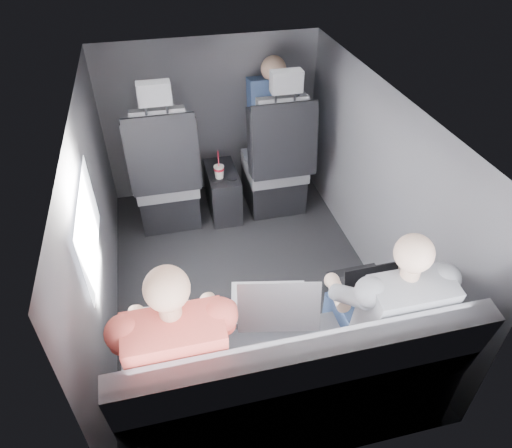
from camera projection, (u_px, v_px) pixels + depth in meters
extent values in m
plane|color=black|center=(246.00, 281.00, 3.28)|extent=(2.60, 2.60, 0.00)
plane|color=#B2B2AD|center=(242.00, 103.00, 2.45)|extent=(2.60, 2.60, 0.00)
cube|color=#56565B|center=(96.00, 226.00, 2.70)|extent=(0.02, 2.60, 1.35)
cube|color=#56565B|center=(376.00, 187.00, 3.03)|extent=(0.02, 2.60, 1.35)
cube|color=#56565B|center=(212.00, 118.00, 3.86)|extent=(1.80, 0.02, 1.35)
cube|color=#56565B|center=(312.00, 385.00, 1.87)|extent=(1.80, 0.02, 1.35)
cube|color=white|center=(89.00, 226.00, 2.34)|extent=(0.02, 0.75, 0.42)
cube|color=black|center=(284.00, 132.00, 3.39)|extent=(0.35, 0.11, 0.59)
cube|color=black|center=(169.00, 201.00, 3.81)|extent=(0.46, 0.48, 0.30)
cube|color=slate|center=(166.00, 179.00, 3.66)|extent=(0.48, 0.46, 0.14)
cube|color=slate|center=(162.00, 150.00, 3.27)|extent=(0.38, 0.18, 0.61)
cube|color=black|center=(132.00, 157.00, 3.25)|extent=(0.08, 0.21, 0.53)
cube|color=black|center=(193.00, 150.00, 3.33)|extent=(0.08, 0.21, 0.53)
cube|color=black|center=(163.00, 156.00, 3.23)|extent=(0.50, 0.11, 0.58)
cube|color=slate|center=(154.00, 93.00, 2.97)|extent=(0.22, 0.10, 0.15)
cube|color=black|center=(273.00, 187.00, 3.98)|extent=(0.46, 0.48, 0.30)
cube|color=slate|center=(274.00, 166.00, 3.82)|extent=(0.48, 0.46, 0.14)
cube|color=slate|center=(283.00, 137.00, 3.44)|extent=(0.38, 0.18, 0.61)
cube|color=black|center=(254.00, 143.00, 3.42)|extent=(0.08, 0.21, 0.53)
cube|color=black|center=(310.00, 137.00, 3.50)|extent=(0.08, 0.21, 0.53)
cube|color=black|center=(285.00, 142.00, 3.40)|extent=(0.50, 0.11, 0.58)
cube|color=slate|center=(286.00, 81.00, 3.14)|extent=(0.22, 0.10, 0.15)
cube|color=black|center=(223.00, 192.00, 3.83)|extent=(0.24, 0.48, 0.40)
cylinder|color=black|center=(218.00, 179.00, 3.61)|extent=(0.09, 0.09, 0.01)
cylinder|color=black|center=(232.00, 178.00, 3.63)|extent=(0.09, 0.09, 0.01)
cube|color=slate|center=(288.00, 387.00, 2.36)|extent=(1.60, 0.50, 0.45)
cube|color=slate|center=(308.00, 374.00, 1.91)|extent=(1.60, 0.17, 0.47)
cylinder|color=red|center=(219.00, 169.00, 3.57)|extent=(0.08, 0.08, 0.02)
cylinder|color=white|center=(219.00, 167.00, 3.56)|extent=(0.08, 0.08, 0.01)
cylinder|color=red|center=(218.00, 158.00, 3.51)|extent=(0.01, 0.01, 0.13)
cube|color=silver|center=(182.00, 320.00, 2.25)|extent=(0.36, 0.29, 0.02)
cube|color=silver|center=(182.00, 321.00, 2.23)|extent=(0.29, 0.17, 0.00)
cube|color=silver|center=(180.00, 308.00, 2.30)|extent=(0.11, 0.07, 0.00)
cube|color=silver|center=(183.00, 327.00, 2.06)|extent=(0.34, 0.12, 0.23)
cube|color=white|center=(183.00, 327.00, 2.06)|extent=(0.30, 0.10, 0.20)
cube|color=silver|center=(269.00, 301.00, 2.35)|extent=(0.44, 0.35, 0.02)
cube|color=silver|center=(270.00, 302.00, 2.33)|extent=(0.34, 0.21, 0.00)
cube|color=silver|center=(265.00, 289.00, 2.40)|extent=(0.13, 0.08, 0.00)
cube|color=silver|center=(279.00, 308.00, 2.13)|extent=(0.40, 0.16, 0.26)
cube|color=white|center=(279.00, 307.00, 2.14)|extent=(0.35, 0.13, 0.22)
cube|color=black|center=(358.00, 281.00, 2.46)|extent=(0.30, 0.21, 0.02)
cube|color=black|center=(359.00, 282.00, 2.44)|extent=(0.24, 0.12, 0.00)
cube|color=black|center=(354.00, 272.00, 2.50)|extent=(0.09, 0.05, 0.00)
cube|color=black|center=(371.00, 284.00, 2.30)|extent=(0.29, 0.07, 0.20)
cube|color=white|center=(370.00, 283.00, 2.30)|extent=(0.26, 0.05, 0.17)
cube|color=#2F3034|center=(157.00, 358.00, 2.16)|extent=(0.15, 0.43, 0.13)
cube|color=#2F3034|center=(202.00, 350.00, 2.20)|extent=(0.15, 0.43, 0.13)
cube|color=#2F3034|center=(161.00, 357.00, 2.51)|extent=(0.13, 0.13, 0.45)
cube|color=#2F3034|center=(200.00, 349.00, 2.55)|extent=(0.13, 0.13, 0.45)
cube|color=#D74B47|center=(178.00, 358.00, 1.88)|extent=(0.39, 0.26, 0.53)
sphere|color=#D7A786|center=(167.00, 288.00, 1.67)|extent=(0.18, 0.18, 0.18)
cylinder|color=#D7A786|center=(132.00, 328.00, 2.11)|extent=(0.11, 0.27, 0.12)
cylinder|color=#D7A786|center=(215.00, 313.00, 2.19)|extent=(0.11, 0.27, 0.12)
cube|color=navy|center=(355.00, 320.00, 2.35)|extent=(0.14, 0.41, 0.12)
cube|color=navy|center=(392.00, 313.00, 2.39)|extent=(0.14, 0.41, 0.12)
cube|color=navy|center=(335.00, 324.00, 2.69)|extent=(0.12, 0.12, 0.45)
cube|color=navy|center=(367.00, 318.00, 2.73)|extent=(0.12, 0.12, 0.45)
cube|color=slate|center=(401.00, 317.00, 2.08)|extent=(0.37, 0.25, 0.50)
sphere|color=beige|center=(414.00, 253.00, 1.88)|extent=(0.17, 0.17, 0.17)
cylinder|color=beige|center=(338.00, 292.00, 2.31)|extent=(0.10, 0.26, 0.11)
cylinder|color=beige|center=(404.00, 280.00, 2.38)|extent=(0.10, 0.26, 0.11)
cube|color=navy|center=(273.00, 112.00, 3.72)|extent=(0.40, 0.25, 0.57)
sphere|color=#D7A786|center=(273.00, 69.00, 3.52)|extent=(0.20, 0.20, 0.20)
cube|color=navy|center=(271.00, 140.00, 3.94)|extent=(0.34, 0.40, 0.12)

